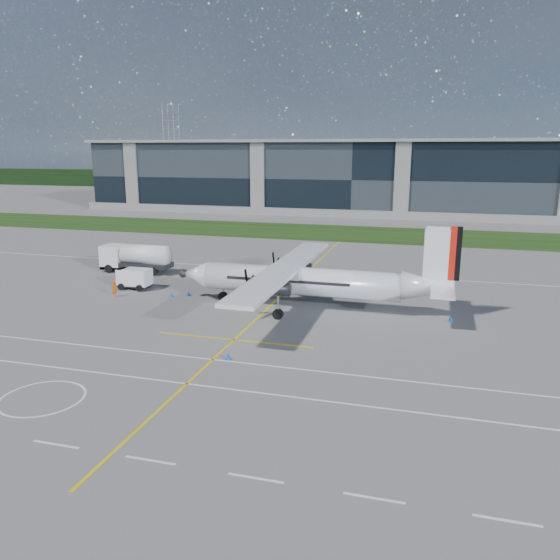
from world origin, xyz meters
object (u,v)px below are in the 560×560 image
object	(u,v)px
safety_cone_tail	(451,319)
safety_cone_fwd	(172,294)
turboprop_aircraft	(311,265)
fuel_tanker_truck	(132,258)
safety_cone_stbdwing	(317,272)
baggage_tug	(135,279)
safety_cone_nose_stbd	(188,293)
pylon_west	(172,145)
safety_cone_portwing	(228,356)
ground_crew_person	(114,287)

from	to	relation	value
safety_cone_tail	safety_cone_fwd	distance (m)	25.32
turboprop_aircraft	safety_cone_tail	size ratio (longest dim) A/B	51.16
fuel_tanker_truck	safety_cone_fwd	bearing A→B (deg)	-42.99
safety_cone_fwd	fuel_tanker_truck	bearing A→B (deg)	137.01
turboprop_aircraft	safety_cone_stbdwing	distance (m)	13.86
safety_cone_fwd	safety_cone_tail	bearing A→B (deg)	-1.54
safety_cone_fwd	safety_cone_stbdwing	bearing A→B (deg)	49.51
safety_cone_tail	safety_cone_stbdwing	world-z (taller)	same
baggage_tug	safety_cone_nose_stbd	world-z (taller)	baggage_tug
pylon_west	turboprop_aircraft	distance (m)	170.41
pylon_west	safety_cone_portwing	xyz separation A→B (m)	(84.00, -159.71, -14.75)
pylon_west	fuel_tanker_truck	world-z (taller)	pylon_west
safety_cone_nose_stbd	safety_cone_portwing	size ratio (longest dim) A/B	1.00
safety_cone_fwd	safety_cone_stbdwing	xyz separation A→B (m)	(11.28, 13.22, 0.00)
safety_cone_fwd	safety_cone_portwing	size ratio (longest dim) A/B	1.00
safety_cone_portwing	safety_cone_stbdwing	bearing A→B (deg)	89.20
pylon_west	safety_cone_fwd	bearing A→B (deg)	-63.46
pylon_west	baggage_tug	size ratio (longest dim) A/B	8.88
baggage_tug	safety_cone_nose_stbd	size ratio (longest dim) A/B	6.76
fuel_tanker_truck	ground_crew_person	size ratio (longest dim) A/B	4.70
baggage_tug	safety_cone_portwing	distance (m)	22.01
baggage_tug	safety_cone_stbdwing	size ratio (longest dim) A/B	6.76
pylon_west	safety_cone_tail	bearing A→B (deg)	-56.21
fuel_tanker_truck	safety_cone_fwd	size ratio (longest dim) A/B	17.05
turboprop_aircraft	safety_cone_nose_stbd	size ratio (longest dim) A/B	51.16
fuel_tanker_truck	safety_cone_tail	distance (m)	35.90
pylon_west	safety_cone_stbdwing	distance (m)	158.32
fuel_tanker_truck	safety_cone_nose_stbd	size ratio (longest dim) A/B	17.05
turboprop_aircraft	ground_crew_person	xyz separation A→B (m)	(-18.69, -1.38, -2.93)
safety_cone_nose_stbd	safety_cone_fwd	xyz separation A→B (m)	(-1.35, -0.83, 0.00)
turboprop_aircraft	ground_crew_person	bearing A→B (deg)	-175.79
safety_cone_nose_stbd	baggage_tug	bearing A→B (deg)	170.65
turboprop_aircraft	fuel_tanker_truck	world-z (taller)	turboprop_aircraft
safety_cone_stbdwing	safety_cone_nose_stbd	bearing A→B (deg)	-128.71
safety_cone_portwing	pylon_west	bearing A→B (deg)	117.74
ground_crew_person	safety_cone_fwd	world-z (taller)	ground_crew_person
safety_cone_nose_stbd	safety_cone_tail	size ratio (longest dim) A/B	1.00
pylon_west	safety_cone_tail	distance (m)	177.55
ground_crew_person	safety_cone_portwing	world-z (taller)	ground_crew_person
baggage_tug	safety_cone_tail	xyz separation A→B (m)	(30.28, -2.55, -0.76)
ground_crew_person	safety_cone_nose_stbd	size ratio (longest dim) A/B	3.63
pylon_west	ground_crew_person	world-z (taller)	pylon_west
pylon_west	ground_crew_person	xyz separation A→B (m)	(67.86, -147.74, -14.09)
ground_crew_person	safety_cone_tail	distance (m)	30.56
safety_cone_tail	safety_cone_fwd	world-z (taller)	same
safety_cone_nose_stbd	safety_cone_tail	distance (m)	24.01
safety_cone_fwd	safety_cone_portwing	xyz separation A→B (m)	(10.91, -13.35, 0.00)
safety_cone_stbdwing	safety_cone_portwing	distance (m)	26.57
safety_cone_nose_stbd	safety_cone_stbdwing	world-z (taller)	same
pylon_west	safety_cone_stbdwing	size ratio (longest dim) A/B	60.00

